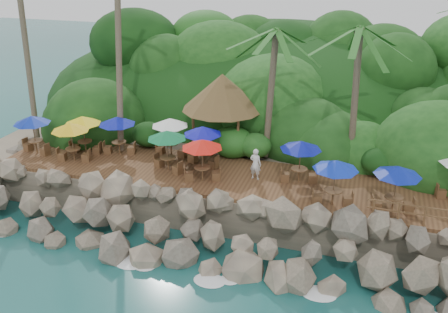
% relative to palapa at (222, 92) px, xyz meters
% --- Properties ---
extents(ground, '(140.00, 140.00, 0.00)m').
position_rel_palapa_xyz_m(ground, '(1.36, -10.03, -5.79)').
color(ground, '#19514F').
rests_on(ground, ground).
extents(land_base, '(32.00, 25.20, 2.10)m').
position_rel_palapa_xyz_m(land_base, '(1.36, 5.97, -4.74)').
color(land_base, gray).
rests_on(land_base, ground).
extents(jungle_hill, '(44.80, 28.00, 15.40)m').
position_rel_palapa_xyz_m(jungle_hill, '(1.36, 13.47, -5.79)').
color(jungle_hill, '#143811').
rests_on(jungle_hill, ground).
extents(seawall, '(29.00, 4.00, 2.30)m').
position_rel_palapa_xyz_m(seawall, '(1.36, -8.03, -4.64)').
color(seawall, gray).
rests_on(seawall, ground).
extents(terrace, '(26.00, 5.00, 0.20)m').
position_rel_palapa_xyz_m(terrace, '(1.36, -4.03, -3.59)').
color(terrace, brown).
rests_on(terrace, land_base).
extents(jungle_foliage, '(44.00, 16.00, 12.00)m').
position_rel_palapa_xyz_m(jungle_foliage, '(1.36, 4.97, -5.79)').
color(jungle_foliage, '#143811').
rests_on(jungle_foliage, ground).
extents(foam_line, '(25.20, 0.80, 0.06)m').
position_rel_palapa_xyz_m(foam_line, '(1.36, -9.73, -5.76)').
color(foam_line, white).
rests_on(foam_line, ground).
extents(palapa, '(4.97, 4.97, 4.60)m').
position_rel_palapa_xyz_m(palapa, '(0.00, 0.00, 0.00)').
color(palapa, brown).
rests_on(palapa, ground).
extents(dining_clusters, '(25.78, 5.38, 2.36)m').
position_rel_palapa_xyz_m(dining_clusters, '(0.09, -4.09, -1.53)').
color(dining_clusters, brown).
rests_on(dining_clusters, terrace).
extents(waiter, '(0.70, 0.51, 1.75)m').
position_rel_palapa_xyz_m(waiter, '(3.11, -4.00, -2.62)').
color(waiter, silver).
rests_on(waiter, terrace).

